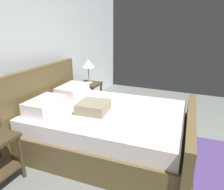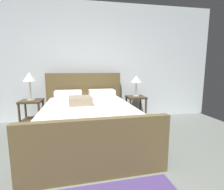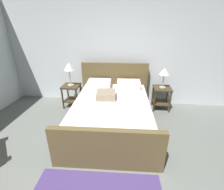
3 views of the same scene
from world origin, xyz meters
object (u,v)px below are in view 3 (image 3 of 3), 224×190
(bed, at_px, (112,111))
(table_lamp_right, at_px, (164,72))
(nightstand_left, at_px, (72,92))
(table_lamp_left, at_px, (69,67))
(nightstand_right, at_px, (161,95))

(bed, distance_m, table_lamp_right, 1.63)
(nightstand_left, bearing_deg, table_lamp_right, 2.63)
(bed, distance_m, table_lamp_left, 1.60)
(nightstand_left, relative_size, table_lamp_left, 1.00)
(table_lamp_left, bearing_deg, table_lamp_right, 2.63)
(nightstand_right, relative_size, table_lamp_left, 1.00)
(nightstand_right, distance_m, table_lamp_left, 2.46)
(bed, relative_size, table_lamp_right, 4.81)
(nightstand_right, relative_size, nightstand_left, 1.00)
(bed, bearing_deg, table_lamp_left, 145.66)
(bed, height_order, table_lamp_right, bed)
(table_lamp_right, bearing_deg, nightstand_left, -177.37)
(table_lamp_left, bearing_deg, nightstand_right, 2.63)
(nightstand_right, bearing_deg, bed, -142.39)
(nightstand_right, height_order, nightstand_left, same)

